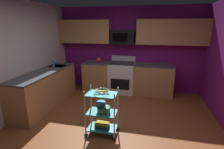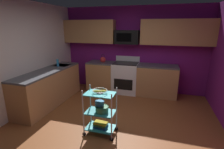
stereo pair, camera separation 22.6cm
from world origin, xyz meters
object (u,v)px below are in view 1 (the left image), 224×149
(book_stack, at_px, (102,125))
(dish_soap_bottle, at_px, (53,64))
(oven_range, at_px, (122,77))
(kettle, at_px, (99,60))
(mixing_bowl_small, at_px, (101,103))
(microwave, at_px, (123,37))
(fruit_bowl, at_px, (102,91))
(rolling_cart, at_px, (102,112))
(mixing_bowl_large, at_px, (104,109))

(book_stack, height_order, dish_soap_bottle, dish_soap_bottle)
(oven_range, bearing_deg, kettle, -179.70)
(kettle, xyz_separation_m, dish_soap_bottle, (-1.02, -0.94, 0.02))
(mixing_bowl_small, height_order, kettle, kettle)
(mixing_bowl_small, relative_size, book_stack, 0.67)
(microwave, height_order, book_stack, microwave)
(fruit_bowl, distance_m, mixing_bowl_small, 0.26)
(oven_range, relative_size, rolling_cart, 1.20)
(rolling_cart, height_order, fruit_bowl, rolling_cart)
(fruit_bowl, xyz_separation_m, book_stack, (-0.00, -0.00, -0.70))
(mixing_bowl_small, height_order, dish_soap_bottle, dish_soap_bottle)
(mixing_bowl_large, bearing_deg, oven_range, 91.10)
(mixing_bowl_large, height_order, kettle, kettle)
(oven_range, height_order, fruit_bowl, oven_range)
(kettle, height_order, dish_soap_bottle, kettle)
(kettle, bearing_deg, mixing_bowl_small, -72.21)
(oven_range, relative_size, mixing_bowl_large, 4.37)
(microwave, relative_size, fruit_bowl, 2.57)
(rolling_cart, relative_size, kettle, 3.47)
(kettle, bearing_deg, dish_soap_bottle, -137.36)
(fruit_bowl, distance_m, kettle, 2.40)
(microwave, xyz_separation_m, kettle, (-0.74, -0.11, -0.70))
(book_stack, xyz_separation_m, kettle, (-0.75, 2.28, 0.82))
(mixing_bowl_large, xyz_separation_m, kettle, (-0.78, 2.28, 0.48))
(oven_range, xyz_separation_m, mixing_bowl_large, (0.04, -2.29, 0.04))
(mixing_bowl_small, distance_m, book_stack, 0.44)
(microwave, bearing_deg, book_stack, -89.74)
(fruit_bowl, distance_m, mixing_bowl_large, 0.36)
(mixing_bowl_small, relative_size, dish_soap_bottle, 0.91)
(book_stack, bearing_deg, microwave, 90.26)
(oven_range, bearing_deg, microwave, 90.26)
(oven_range, bearing_deg, book_stack, -89.74)
(dish_soap_bottle, bearing_deg, rolling_cart, -37.35)
(fruit_bowl, relative_size, dish_soap_bottle, 1.36)
(microwave, height_order, dish_soap_bottle, microwave)
(mixing_bowl_small, bearing_deg, microwave, 89.62)
(mixing_bowl_large, relative_size, kettle, 0.95)
(microwave, bearing_deg, fruit_bowl, -89.74)
(fruit_bowl, height_order, dish_soap_bottle, dish_soap_bottle)
(microwave, bearing_deg, dish_soap_bottle, -149.20)
(book_stack, bearing_deg, mixing_bowl_large, 0.00)
(microwave, xyz_separation_m, dish_soap_bottle, (-1.75, -1.04, -0.68))
(dish_soap_bottle, bearing_deg, kettle, 42.64)
(oven_range, height_order, mixing_bowl_small, oven_range)
(mixing_bowl_large, height_order, mixing_bowl_small, mixing_bowl_small)
(microwave, height_order, mixing_bowl_large, microwave)
(oven_range, distance_m, microwave, 1.23)
(kettle, bearing_deg, book_stack, -71.88)
(mixing_bowl_large, height_order, book_stack, mixing_bowl_large)
(oven_range, height_order, kettle, kettle)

